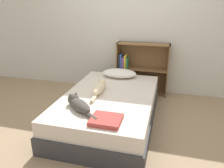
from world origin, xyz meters
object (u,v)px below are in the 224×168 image
object	(u,v)px
bookshelf	(140,67)
bed	(109,108)
pillow	(119,73)
cat_light	(99,88)
cat_dark	(79,104)

from	to	relation	value
bookshelf	bed	bearing A→B (deg)	-101.94
pillow	bookshelf	distance (m)	0.56
cat_light	pillow	bearing A→B (deg)	-12.63
bed	cat_light	bearing A→B (deg)	165.95
bed	cat_light	xyz separation A→B (m)	(-0.16, 0.04, 0.29)
bed	pillow	world-z (taller)	pillow
cat_dark	bookshelf	world-z (taller)	bookshelf
bed	cat_dark	bearing A→B (deg)	-113.83
pillow	bookshelf	size ratio (longest dim) A/B	0.61
cat_light	cat_dark	xyz separation A→B (m)	(-0.08, -0.58, -0.00)
pillow	cat_light	distance (m)	0.75
bed	bookshelf	xyz separation A→B (m)	(0.26, 1.25, 0.28)
bed	bookshelf	world-z (taller)	bookshelf
pillow	cat_dark	size ratio (longest dim) A/B	1.13
bookshelf	cat_dark	bearing A→B (deg)	-105.68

